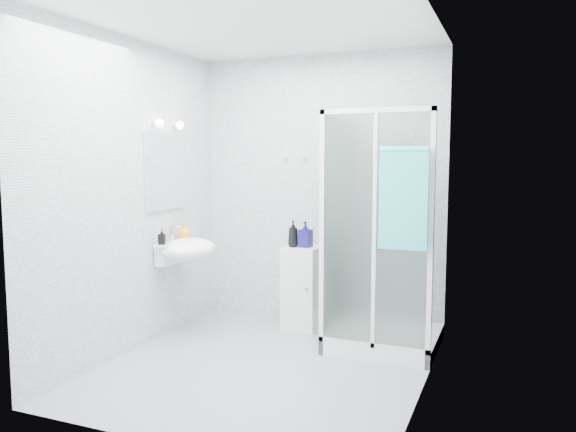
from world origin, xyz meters
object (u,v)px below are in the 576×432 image
at_px(wall_basin, 186,249).
at_px(shampoo_bottle_a, 293,234).
at_px(hand_towel, 403,196).
at_px(shampoo_bottle_b, 305,234).
at_px(storage_cabinet, 302,288).
at_px(soap_dispenser_orange, 184,231).
at_px(shower_enclosure, 374,296).
at_px(soap_dispenser_black, 162,237).

xyz_separation_m(wall_basin, shampoo_bottle_a, (0.83, 0.54, 0.12)).
height_order(wall_basin, shampoo_bottle_a, shampoo_bottle_a).
distance_m(hand_towel, shampoo_bottle_b, 1.29).
relative_size(wall_basin, hand_towel, 0.72).
height_order(storage_cabinet, shampoo_bottle_b, shampoo_bottle_b).
height_order(hand_towel, soap_dispenser_orange, hand_towel).
bearing_deg(storage_cabinet, shampoo_bottle_a, -142.75).
bearing_deg(shower_enclosure, wall_basin, -169.19).
xyz_separation_m(wall_basin, storage_cabinet, (0.90, 0.60, -0.40)).
distance_m(storage_cabinet, shampoo_bottle_a, 0.53).
bearing_deg(soap_dispenser_black, shampoo_bottle_b, 35.88).
bearing_deg(soap_dispenser_orange, hand_towel, -6.57).
xyz_separation_m(shampoo_bottle_b, soap_dispenser_orange, (-1.05, -0.42, 0.03)).
bearing_deg(soap_dispenser_black, wall_basin, 56.86).
relative_size(hand_towel, soap_dispenser_black, 5.74).
xyz_separation_m(storage_cabinet, shampoo_bottle_b, (0.04, -0.02, 0.52)).
height_order(shampoo_bottle_a, soap_dispenser_black, shampoo_bottle_a).
distance_m(shower_enclosure, shampoo_bottle_a, 0.98).
distance_m(shower_enclosure, shampoo_bottle_b, 0.89).
height_order(wall_basin, storage_cabinet, wall_basin).
bearing_deg(storage_cabinet, soap_dispenser_black, -141.45).
bearing_deg(shampoo_bottle_a, soap_dispenser_black, -142.30).
distance_m(storage_cabinet, soap_dispenser_orange, 1.23).
height_order(hand_towel, shampoo_bottle_b, hand_towel).
relative_size(shower_enclosure, shampoo_bottle_a, 8.04).
distance_m(shower_enclosure, wall_basin, 1.72).
bearing_deg(storage_cabinet, hand_towel, -31.69).
relative_size(shampoo_bottle_b, soap_dispenser_black, 1.80).
xyz_separation_m(storage_cabinet, soap_dispenser_black, (-1.02, -0.79, 0.54)).
bearing_deg(shower_enclosure, soap_dispenser_black, -164.12).
xyz_separation_m(shampoo_bottle_a, shampoo_bottle_b, (0.11, 0.03, -0.00)).
bearing_deg(wall_basin, soap_dispenser_black, -123.14).
bearing_deg(storage_cabinet, shampoo_bottle_b, -27.00).
bearing_deg(wall_basin, shower_enclosure, 10.81).
height_order(storage_cabinet, hand_towel, hand_towel).
distance_m(shampoo_bottle_b, soap_dispenser_orange, 1.13).
distance_m(wall_basin, shampoo_bottle_b, 1.11).
xyz_separation_m(shower_enclosure, shampoo_bottle_b, (-0.72, 0.26, 0.46)).
bearing_deg(shower_enclosure, shampoo_bottle_b, 160.03).
relative_size(hand_towel, soap_dispenser_orange, 5.09).
bearing_deg(shampoo_bottle_a, storage_cabinet, 36.31).
height_order(wall_basin, soap_dispenser_black, wall_basin).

